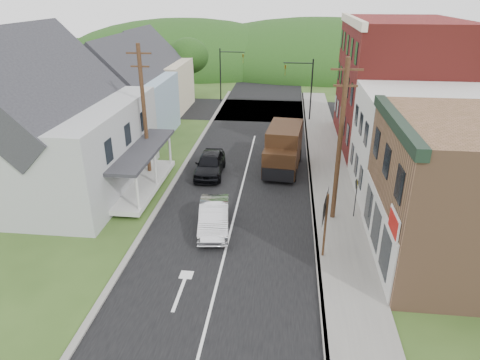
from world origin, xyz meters
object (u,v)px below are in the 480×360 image
(silver_sedan, at_px, (214,217))
(route_sign_cluster, at_px, (325,216))
(dark_sedan, at_px, (210,164))
(delivery_van, at_px, (283,149))
(warning_sign, at_px, (356,192))

(silver_sedan, distance_m, route_sign_cluster, 6.23)
(dark_sedan, distance_m, delivery_van, 5.35)
(dark_sedan, distance_m, route_sign_cluster, 12.04)
(delivery_van, relative_size, warning_sign, 2.44)
(dark_sedan, xyz_separation_m, delivery_van, (5.07, 1.51, 0.78))
(delivery_van, xyz_separation_m, warning_sign, (4.16, -6.92, 0.08))
(route_sign_cluster, xyz_separation_m, warning_sign, (2.02, 4.12, -0.63))
(silver_sedan, distance_m, delivery_van, 9.67)
(silver_sedan, bearing_deg, dark_sedan, 94.06)
(delivery_van, bearing_deg, dark_sedan, -157.72)
(silver_sedan, height_order, warning_sign, warning_sign)
(silver_sedan, relative_size, route_sign_cluster, 1.35)
(route_sign_cluster, relative_size, warning_sign, 1.40)
(silver_sedan, xyz_separation_m, route_sign_cluster, (5.66, -2.08, 1.56))
(dark_sedan, relative_size, warning_sign, 1.98)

